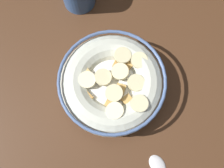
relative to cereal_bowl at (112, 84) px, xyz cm
name	(u,v)px	position (x,y,z in cm)	size (l,w,h in cm)	color
ground_plane	(112,89)	(0.02, 0.00, -4.14)	(116.83, 116.83, 2.00)	#472B19
cereal_bowl	(112,84)	(0.00, 0.00, 0.00)	(19.30, 19.30, 6.26)	beige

